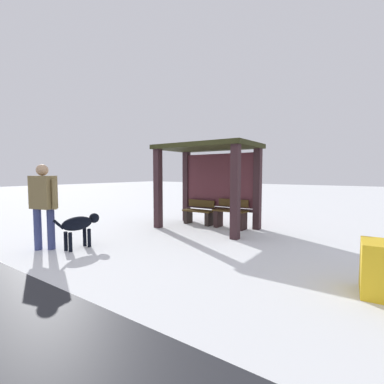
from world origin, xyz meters
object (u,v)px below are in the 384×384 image
(bus_shelter, at_px, (210,167))
(bench_center_inside, at_px, (231,216))
(bench_left_inside, at_px, (199,214))
(person_walking, at_px, (43,200))
(dog, at_px, (80,225))

(bus_shelter, bearing_deg, bench_center_inside, 22.72)
(bench_left_inside, height_order, person_walking, person_walking)
(person_walking, xyz_separation_m, dog, (0.49, 0.45, -0.51))
(bus_shelter, relative_size, bench_center_inside, 2.81)
(bench_center_inside, relative_size, person_walking, 0.56)
(person_walking, bearing_deg, bench_center_inside, 62.47)
(bus_shelter, bearing_deg, person_walking, -112.44)
(person_walking, bearing_deg, bus_shelter, 67.56)
(bus_shelter, bearing_deg, bench_left_inside, 157.20)
(bus_shelter, xyz_separation_m, dog, (-1.05, -3.28, -1.18))
(bus_shelter, relative_size, person_walking, 1.57)
(bench_center_inside, bearing_deg, person_walking, -117.53)
(bench_left_inside, bearing_deg, dog, -98.68)
(bus_shelter, distance_m, person_walking, 4.09)
(bench_center_inside, height_order, dog, bench_center_inside)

